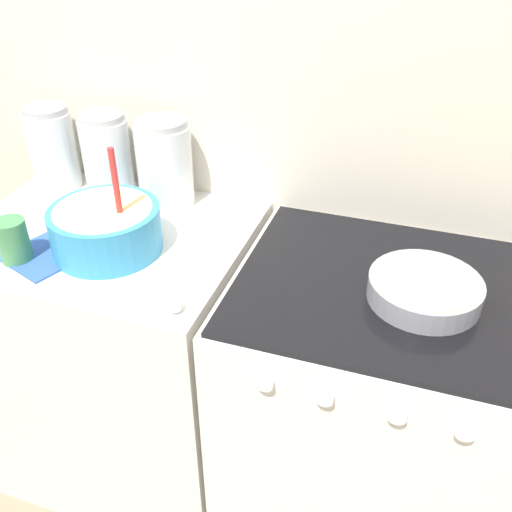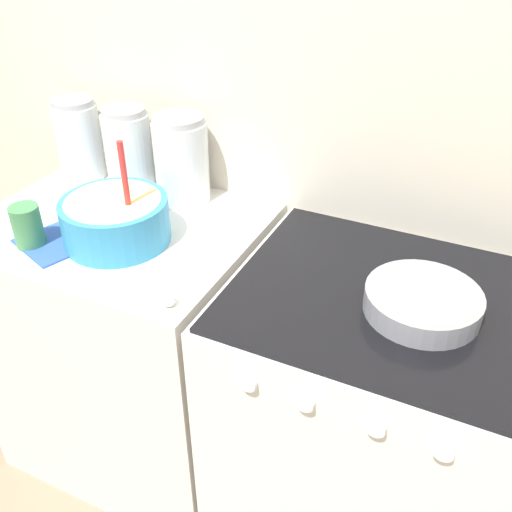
{
  "view_description": "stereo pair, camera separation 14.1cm",
  "coord_description": "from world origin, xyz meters",
  "px_view_note": "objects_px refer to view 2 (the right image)",
  "views": [
    {
      "loc": [
        0.44,
        -0.84,
        1.76
      ],
      "look_at": [
        0.07,
        0.27,
        0.98
      ],
      "focal_mm": 40.0,
      "sensor_mm": 36.0,
      "label": 1
    },
    {
      "loc": [
        0.57,
        -0.79,
        1.76
      ],
      "look_at": [
        0.07,
        0.27,
        0.98
      ],
      "focal_mm": 40.0,
      "sensor_mm": 36.0,
      "label": 2
    }
  ],
  "objects_px": {
    "baking_pan": "(423,301)",
    "storage_jar_middle": "(129,155)",
    "mixing_bowl": "(115,218)",
    "storage_jar_left": "(80,144)",
    "tin_can": "(27,226)",
    "stove": "(365,426)",
    "storage_jar_right": "(182,165)"
  },
  "relations": [
    {
      "from": "baking_pan",
      "to": "storage_jar_right",
      "type": "distance_m",
      "value": 0.82
    },
    {
      "from": "baking_pan",
      "to": "storage_jar_middle",
      "type": "distance_m",
      "value": 1.01
    },
    {
      "from": "baking_pan",
      "to": "storage_jar_middle",
      "type": "height_order",
      "value": "storage_jar_middle"
    },
    {
      "from": "mixing_bowl",
      "to": "storage_jar_left",
      "type": "height_order",
      "value": "mixing_bowl"
    },
    {
      "from": "mixing_bowl",
      "to": "tin_can",
      "type": "bearing_deg",
      "value": -148.56
    },
    {
      "from": "storage_jar_left",
      "to": "storage_jar_right",
      "type": "xyz_separation_m",
      "value": [
        0.39,
        0.0,
        0.0
      ]
    },
    {
      "from": "stove",
      "to": "tin_can",
      "type": "xyz_separation_m",
      "value": [
        -0.93,
        -0.19,
        0.53
      ]
    },
    {
      "from": "baking_pan",
      "to": "storage_jar_right",
      "type": "relative_size",
      "value": 1.0
    },
    {
      "from": "baking_pan",
      "to": "storage_jar_middle",
      "type": "bearing_deg",
      "value": 165.82
    },
    {
      "from": "mixing_bowl",
      "to": "storage_jar_middle",
      "type": "bearing_deg",
      "value": 118.7
    },
    {
      "from": "mixing_bowl",
      "to": "storage_jar_left",
      "type": "bearing_deg",
      "value": 140.63
    },
    {
      "from": "stove",
      "to": "baking_pan",
      "type": "relative_size",
      "value": 3.54
    },
    {
      "from": "stove",
      "to": "storage_jar_right",
      "type": "relative_size",
      "value": 3.54
    },
    {
      "from": "storage_jar_right",
      "to": "storage_jar_middle",
      "type": "bearing_deg",
      "value": -180.0
    },
    {
      "from": "baking_pan",
      "to": "storage_jar_middle",
      "type": "xyz_separation_m",
      "value": [
        -0.97,
        0.25,
        0.08
      ]
    },
    {
      "from": "mixing_bowl",
      "to": "storage_jar_right",
      "type": "height_order",
      "value": "mixing_bowl"
    },
    {
      "from": "storage_jar_left",
      "to": "storage_jar_middle",
      "type": "xyz_separation_m",
      "value": [
        0.19,
        0.0,
        -0.0
      ]
    },
    {
      "from": "stove",
      "to": "baking_pan",
      "type": "distance_m",
      "value": 0.51
    },
    {
      "from": "storage_jar_middle",
      "to": "tin_can",
      "type": "xyz_separation_m",
      "value": [
        -0.04,
        -0.41,
        -0.05
      ]
    },
    {
      "from": "mixing_bowl",
      "to": "storage_jar_middle",
      "type": "xyz_separation_m",
      "value": [
        -0.16,
        0.29,
        0.04
      ]
    },
    {
      "from": "stove",
      "to": "storage_jar_left",
      "type": "relative_size",
      "value": 3.61
    },
    {
      "from": "storage_jar_right",
      "to": "stove",
      "type": "bearing_deg",
      "value": -17.46
    },
    {
      "from": "storage_jar_middle",
      "to": "tin_can",
      "type": "relative_size",
      "value": 2.21
    },
    {
      "from": "storage_jar_middle",
      "to": "tin_can",
      "type": "height_order",
      "value": "storage_jar_middle"
    },
    {
      "from": "stove",
      "to": "storage_jar_right",
      "type": "distance_m",
      "value": 0.93
    },
    {
      "from": "storage_jar_right",
      "to": "baking_pan",
      "type": "bearing_deg",
      "value": -17.49
    },
    {
      "from": "mixing_bowl",
      "to": "storage_jar_right",
      "type": "xyz_separation_m",
      "value": [
        0.04,
        0.29,
        0.04
      ]
    },
    {
      "from": "baking_pan",
      "to": "mixing_bowl",
      "type": "bearing_deg",
      "value": -177.07
    },
    {
      "from": "mixing_bowl",
      "to": "baking_pan",
      "type": "xyz_separation_m",
      "value": [
        0.82,
        0.04,
        -0.04
      ]
    },
    {
      "from": "mixing_bowl",
      "to": "storage_jar_left",
      "type": "distance_m",
      "value": 0.46
    },
    {
      "from": "tin_can",
      "to": "storage_jar_right",
      "type": "bearing_deg",
      "value": 60.28
    },
    {
      "from": "storage_jar_right",
      "to": "storage_jar_left",
      "type": "bearing_deg",
      "value": -180.0
    }
  ]
}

